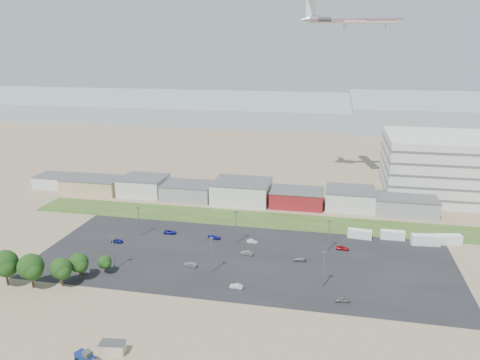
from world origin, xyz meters
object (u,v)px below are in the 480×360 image
(parked_car_4, at_px, (190,265))
(parked_car_7, at_px, (247,253))
(parked_car_6, at_px, (214,237))
(parked_car_12, at_px, (299,259))
(tree_far_left, at_px, (5,266))
(parked_car_9, at_px, (170,232))
(parked_car_2, at_px, (343,299))
(portable_shed, at_px, (113,348))
(parked_car_8, at_px, (343,248))
(box_trailer_a, at_px, (360,234))
(parked_car_11, at_px, (252,241))
(parked_car_10, at_px, (83,271))
(parked_car_13, at_px, (236,286))
(parked_car_5, at_px, (117,241))
(telehandler, at_px, (85,357))
(airliner, at_px, (353,20))

(parked_car_4, height_order, parked_car_7, parked_car_7)
(parked_car_6, bearing_deg, parked_car_12, -113.91)
(tree_far_left, distance_m, parked_car_9, 50.83)
(parked_car_2, relative_size, parked_car_7, 0.90)
(portable_shed, height_order, parked_car_12, portable_shed)
(parked_car_8, bearing_deg, box_trailer_a, -21.25)
(portable_shed, relative_size, parked_car_11, 1.52)
(parked_car_7, height_order, parked_car_9, parked_car_7)
(portable_shed, xyz_separation_m, box_trailer_a, (50.78, 70.65, 0.15))
(parked_car_10, bearing_deg, parked_car_4, -78.32)
(parked_car_7, relative_size, parked_car_13, 1.11)
(parked_car_5, distance_m, parked_car_10, 20.76)
(tree_far_left, bearing_deg, parked_car_9, 54.76)
(parked_car_5, distance_m, parked_car_9, 17.31)
(parked_car_10, height_order, parked_car_13, parked_car_13)
(telehandler, relative_size, parked_car_4, 1.95)
(parked_car_7, xyz_separation_m, parked_car_13, (1.17, -19.94, -0.06))
(tree_far_left, height_order, parked_car_7, tree_far_left)
(tree_far_left, distance_m, airliner, 155.58)
(portable_shed, bearing_deg, parked_car_12, 49.77)
(airliner, relative_size, parked_car_2, 12.30)
(box_trailer_a, distance_m, parked_car_12, 27.25)
(parked_car_7, height_order, parked_car_11, parked_car_7)
(tree_far_left, height_order, parked_car_10, tree_far_left)
(box_trailer_a, bearing_deg, parked_car_4, -141.28)
(parked_car_6, xyz_separation_m, parked_car_7, (12.46, -9.64, 0.04))
(tree_far_left, height_order, parked_car_6, tree_far_left)
(parked_car_9, bearing_deg, parked_car_2, -122.99)
(parked_car_2, xyz_separation_m, parked_car_6, (-40.18, 30.70, -0.00))
(parked_car_5, bearing_deg, airliner, 139.90)
(portable_shed, bearing_deg, parked_car_7, 64.22)
(parked_car_2, xyz_separation_m, parked_car_8, (0.06, 30.55, 0.05))
(parked_car_11, bearing_deg, parked_car_13, -173.62)
(parked_car_6, bearing_deg, tree_far_left, 128.50)
(tree_far_left, bearing_deg, airliner, 53.10)
(tree_far_left, height_order, airliner, airliner)
(parked_car_12, bearing_deg, parked_car_8, 124.85)
(parked_car_7, height_order, parked_car_8, parked_car_8)
(parked_car_2, bearing_deg, parked_car_4, -109.64)
(parked_car_6, xyz_separation_m, parked_car_11, (12.46, -0.65, -0.05))
(box_trailer_a, xyz_separation_m, parked_car_11, (-33.19, -10.94, -0.87))
(parked_car_7, xyz_separation_m, parked_car_10, (-41.54, -20.27, -0.08))
(box_trailer_a, height_order, parked_car_9, box_trailer_a)
(parked_car_9, bearing_deg, parked_car_6, -97.67)
(parked_car_4, bearing_deg, parked_car_6, -178.95)
(telehandler, bearing_deg, parked_car_10, 144.86)
(parked_car_10, bearing_deg, parked_car_13, -97.03)
(tree_far_left, distance_m, parked_car_7, 64.89)
(parked_car_4, bearing_deg, parked_car_2, 81.77)
(portable_shed, distance_m, parked_car_5, 56.63)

